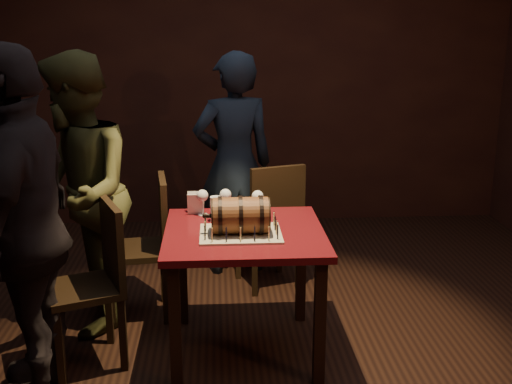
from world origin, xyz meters
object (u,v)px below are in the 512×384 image
chair_back (272,219)px  chair_left_rear (149,239)px  pub_table (244,249)px  person_left_front (26,230)px  wine_glass_right (258,197)px  wine_glass_left (202,197)px  person_left_rear (78,195)px  chair_left_front (97,275)px  pint_of_ale (216,210)px  barrel_cake (240,215)px  person_back (234,165)px  wine_glass_mid (225,196)px

chair_back → chair_left_rear: same height
pub_table → person_left_front: person_left_front is taller
wine_glass_right → person_left_front: bearing=-151.3°
wine_glass_left → person_left_rear: size_ratio=0.09×
chair_left_front → wine_glass_left: bearing=31.2°
wine_glass_right → chair_left_rear: bearing=158.9°
pub_table → wine_glass_left: (-0.24, 0.31, 0.23)m
pint_of_ale → chair_back: (0.40, 0.72, -0.30)m
barrel_cake → wine_glass_left: size_ratio=2.30×
barrel_cake → person_left_rear: bearing=154.4°
pub_table → person_left_front: (-1.09, -0.38, 0.27)m
pub_table → person_back: size_ratio=0.53×
wine_glass_right → pint_of_ale: (-0.25, -0.09, -0.05)m
person_back → chair_back: bearing=113.0°
wine_glass_mid → person_back: bearing=85.3°
chair_left_front → person_left_front: size_ratio=0.51×
wine_glass_mid → wine_glass_left: bearing=-176.3°
pub_table → wine_glass_mid: (-0.10, 0.31, 0.23)m
barrel_cake → pint_of_ale: (-0.13, 0.25, -0.04)m
chair_left_front → pub_table: bearing=3.7°
wine_glass_left → chair_left_rear: size_ratio=0.17×
chair_left_rear → chair_left_front: (-0.23, -0.59, 0.00)m
person_left_front → wine_glass_right: bearing=121.5°
wine_glass_mid → chair_back: chair_back is taller
pint_of_ale → person_back: size_ratio=0.09×
wine_glass_right → chair_back: size_ratio=0.17×
wine_glass_right → person_left_front: size_ratio=0.09×
wine_glass_right → chair_left_front: 1.04m
person_back → person_left_rear: bearing=29.4°
chair_left_front → person_back: 1.59m
wine_glass_mid → person_left_rear: 0.91m
pint_of_ale → person_back: person_back is taller
chair_back → chair_left_rear: 0.91m
pint_of_ale → chair_left_front: (-0.67, -0.23, -0.30)m
wine_glass_right → chair_left_rear: (-0.69, 0.27, -0.35)m
pub_table → barrel_cake: bearing=-108.7°
person_left_rear → person_left_front: person_left_front is taller
wine_glass_left → chair_left_front: (-0.59, -0.36, -0.35)m
wine_glass_right → pint_of_ale: bearing=-160.6°
chair_left_front → person_left_front: person_left_front is taller
wine_glass_mid → person_left_rear: size_ratio=0.09×
wine_glass_mid → pint_of_ale: size_ratio=1.07×
person_back → chair_left_rear: bearing=39.7°
pub_table → wine_glass_left: size_ratio=5.59×
pub_table → wine_glass_right: (0.09, 0.27, 0.23)m
barrel_cake → chair_left_front: 0.88m
wine_glass_right → pub_table: bearing=-109.1°
pub_table → pint_of_ale: bearing=130.9°
wine_glass_mid → chair_left_front: 0.89m
barrel_cake → wine_glass_right: bearing=71.0°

